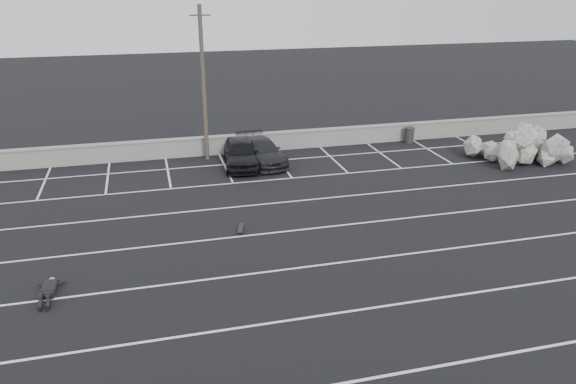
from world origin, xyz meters
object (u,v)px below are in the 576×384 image
object	(u,v)px
car_left	(241,153)
riprap_pile	(522,150)
trash_bin	(409,135)
person	(49,285)
car_right	(262,151)
utility_pole	(204,84)
skateboard	(241,229)

from	to	relation	value
car_left	riprap_pile	world-z (taller)	car_left
trash_bin	person	distance (m)	22.84
car_left	car_right	size ratio (longest dim) A/B	0.97
car_right	trash_bin	size ratio (longest dim) A/B	4.75
utility_pole	skateboard	world-z (taller)	utility_pole
utility_pole	person	size ratio (longest dim) A/B	3.50
skateboard	riprap_pile	bearing A→B (deg)	32.61
car_left	car_right	bearing A→B (deg)	18.21
riprap_pile	person	xyz separation A→B (m)	(-23.38, -8.26, -0.34)
riprap_pile	person	distance (m)	24.80
car_right	skateboard	distance (m)	8.67
car_right	utility_pole	xyz separation A→B (m)	(-2.78, 1.39, 3.49)
person	utility_pole	bearing A→B (deg)	64.37
car_right	riprap_pile	xyz separation A→B (m)	(13.99, -3.01, -0.08)
trash_bin	person	world-z (taller)	trash_bin
riprap_pile	skateboard	size ratio (longest dim) A/B	6.92
person	riprap_pile	bearing A→B (deg)	21.42
person	skateboard	xyz separation A→B (m)	(6.78, 3.03, -0.16)
car_left	person	world-z (taller)	car_left
trash_bin	skateboard	bearing A→B (deg)	-140.94
riprap_pile	trash_bin	bearing A→B (deg)	134.45
car_right	trash_bin	bearing A→B (deg)	1.87
car_left	skateboard	bearing A→B (deg)	-93.98
car_left	trash_bin	size ratio (longest dim) A/B	4.59
car_right	skateboard	size ratio (longest dim) A/B	5.67
car_left	trash_bin	world-z (taller)	car_left
car_right	person	world-z (taller)	car_right
riprap_pile	person	world-z (taller)	riprap_pile
car_left	car_right	distance (m)	1.20
car_right	utility_pole	bearing A→B (deg)	145.77
car_left	utility_pole	size ratio (longest dim) A/B	0.53
car_left	riprap_pile	distance (m)	15.41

